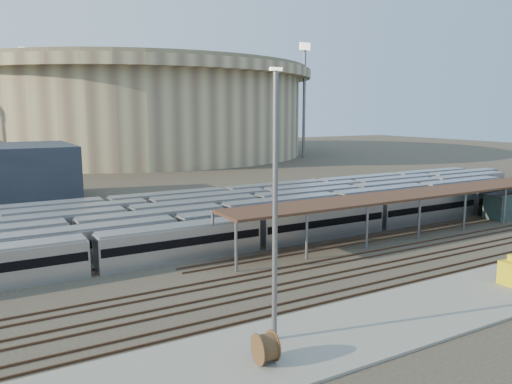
% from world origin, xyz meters
% --- Properties ---
extents(ground, '(420.00, 420.00, 0.00)m').
position_xyz_m(ground, '(0.00, 0.00, 0.00)').
color(ground, '#383026').
rests_on(ground, ground).
extents(apron, '(50.00, 9.00, 0.20)m').
position_xyz_m(apron, '(-5.00, -15.00, 0.10)').
color(apron, gray).
rests_on(apron, ground).
extents(subway_trains, '(123.63, 23.90, 3.60)m').
position_xyz_m(subway_trains, '(4.08, 18.50, 1.80)').
color(subway_trains, silver).
rests_on(subway_trains, ground).
extents(inspection_shed, '(60.30, 6.00, 5.30)m').
position_xyz_m(inspection_shed, '(22.00, 4.00, 4.98)').
color(inspection_shed, slate).
rests_on(inspection_shed, ground).
extents(empty_tracks, '(170.00, 9.62, 0.18)m').
position_xyz_m(empty_tracks, '(0.00, -5.00, 0.09)').
color(empty_tracks, '#4C3323').
rests_on(empty_tracks, ground).
extents(stadium, '(124.00, 124.00, 32.50)m').
position_xyz_m(stadium, '(25.00, 140.00, 16.47)').
color(stadium, tan).
rests_on(stadium, ground).
extents(floodlight_2, '(4.00, 1.00, 38.40)m').
position_xyz_m(floodlight_2, '(70.00, 100.00, 20.65)').
color(floodlight_2, slate).
rests_on(floodlight_2, ground).
extents(floodlight_3, '(4.00, 1.00, 38.40)m').
position_xyz_m(floodlight_3, '(-10.00, 160.00, 20.65)').
color(floodlight_3, slate).
rests_on(floodlight_3, ground).
extents(cable_reel_east, '(1.27, 2.09, 2.01)m').
position_xyz_m(cable_reel_east, '(-15.03, -16.08, 1.20)').
color(cable_reel_east, brown).
rests_on(cable_reel_east, apron).
extents(yard_light_pole, '(0.81, 0.36, 18.36)m').
position_xyz_m(yard_light_pole, '(-12.83, -13.59, 9.46)').
color(yard_light_pole, slate).
rests_on(yard_light_pole, apron).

